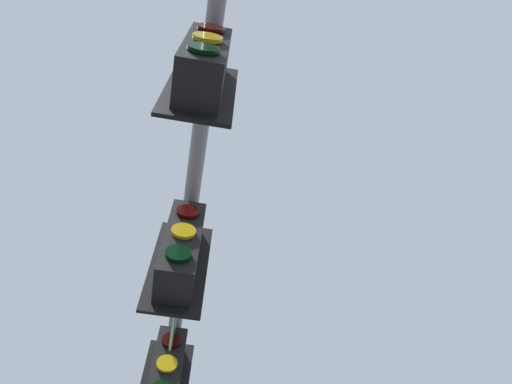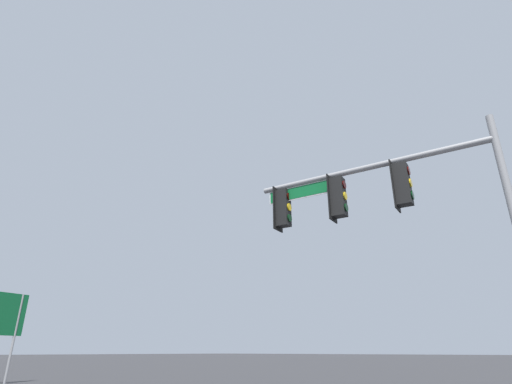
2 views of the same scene
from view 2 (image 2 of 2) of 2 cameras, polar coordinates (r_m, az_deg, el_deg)
name	(u,v)px [view 2 (image 2 of 2)]	position (r m, az deg, el deg)	size (l,w,h in m)	color
signal_pole_near	(373,202)	(10.69, 16.43, -1.37)	(6.18, 1.27, 6.63)	gray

